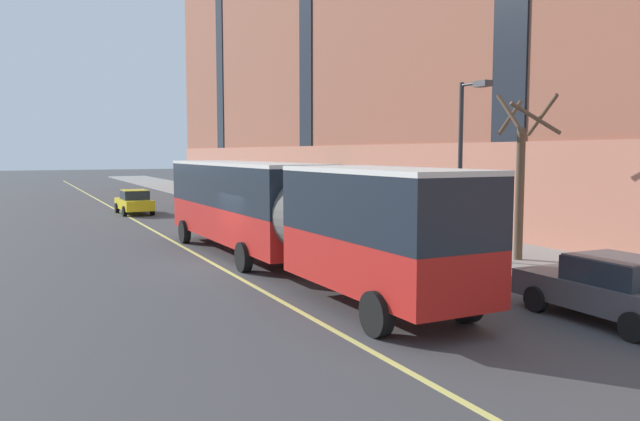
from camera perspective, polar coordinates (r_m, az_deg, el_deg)
The scene contains 12 objects.
ground_plane at distance 22.10m, azimuth -7.78°, elevation -5.01°, with size 260.00×260.00×0.00m, color #424244.
sidewalk at distance 29.03m, azimuth 8.47°, elevation -2.39°, with size 5.65×160.00×0.15m, color gray.
city_bus at distance 20.92m, azimuth -3.73°, elevation 0.19°, with size 3.01×18.93×3.58m.
parked_car_red_0 at distance 33.38m, azimuth -4.30°, elevation -0.12°, with size 2.02×4.61×1.56m.
parked_car_black_1 at distance 45.90m, azimuth -10.57°, elevation 1.29°, with size 2.01×4.33×1.56m.
parked_car_darkgray_2 at distance 16.15m, azimuth 25.08°, elevation -6.49°, with size 2.07×4.48×1.56m.
parked_car_black_4 at distance 40.15m, azimuth -8.21°, elevation 0.76°, with size 2.06×4.62×1.56m.
parked_car_silver_5 at distance 25.22m, azimuth 3.33°, elevation -1.89°, with size 2.03×4.27×1.56m.
taxi_cab at distance 41.74m, azimuth -16.62°, elevation 0.76°, with size 2.00×4.32×1.56m.
street_tree_mid_block at distance 23.05m, azimuth 17.92°, elevation 3.08°, with size 2.21×1.89×5.84m.
street_lamp at distance 22.40m, azimuth 13.12°, elevation 5.38°, with size 0.36×1.48×6.23m.
lane_centerline at distance 24.77m, azimuth -11.25°, elevation -3.94°, with size 0.16×140.00×0.01m, color #E0D66B.
Camera 1 is at (-6.84, -20.64, 3.95)m, focal length 35.00 mm.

